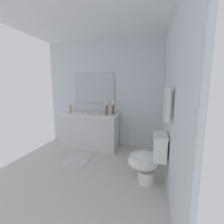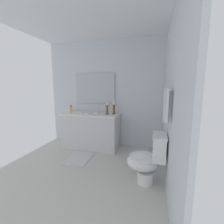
% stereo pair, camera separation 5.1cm
% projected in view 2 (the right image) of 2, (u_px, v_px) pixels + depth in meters
% --- Properties ---
extents(floor, '(2.66, 2.76, 0.02)m').
position_uv_depth(floor, '(81.00, 170.00, 2.65)').
color(floor, beige).
rests_on(floor, ground).
extents(wall_back, '(2.66, 0.04, 2.45)m').
position_uv_depth(wall_back, '(171.00, 100.00, 2.10)').
color(wall_back, silver).
rests_on(wall_back, ground).
extents(wall_left, '(0.04, 2.76, 2.45)m').
position_uv_depth(wall_left, '(104.00, 94.00, 3.72)').
color(wall_left, silver).
rests_on(wall_left, ground).
extents(ceiling, '(2.66, 2.76, 0.02)m').
position_uv_depth(ceiling, '(75.00, 12.00, 2.25)').
color(ceiling, white).
extents(vanity_cabinet, '(0.58, 1.29, 0.80)m').
position_uv_depth(vanity_cabinet, '(91.00, 130.00, 3.60)').
color(vanity_cabinet, silver).
rests_on(vanity_cabinet, ground).
extents(sink_basin, '(0.40, 0.40, 0.24)m').
position_uv_depth(sink_basin, '(91.00, 115.00, 3.54)').
color(sink_basin, white).
rests_on(sink_basin, vanity_cabinet).
extents(mirror, '(0.02, 0.97, 0.71)m').
position_uv_depth(mirror, '(95.00, 88.00, 3.71)').
color(mirror, silver).
extents(candle_holder_tall, '(0.09, 0.09, 0.30)m').
position_uv_depth(candle_holder_tall, '(114.00, 107.00, 3.44)').
color(candle_holder_tall, brown).
rests_on(candle_holder_tall, vanity_cabinet).
extents(candle_holder_short, '(0.09, 0.09, 0.27)m').
position_uv_depth(candle_holder_short, '(107.00, 108.00, 3.40)').
color(candle_holder_short, brown).
rests_on(candle_holder_short, vanity_cabinet).
extents(soap_bottle, '(0.06, 0.06, 0.18)m').
position_uv_depth(soap_bottle, '(71.00, 110.00, 3.63)').
color(soap_bottle, '#E5B259').
rests_on(soap_bottle, vanity_cabinet).
extents(toilet, '(0.39, 0.54, 0.75)m').
position_uv_depth(toilet, '(147.00, 159.00, 2.24)').
color(toilet, white).
rests_on(toilet, ground).
extents(towel_bar, '(0.65, 0.02, 0.02)m').
position_uv_depth(towel_bar, '(168.00, 90.00, 1.94)').
color(towel_bar, silver).
extents(towel_near_vanity, '(0.19, 0.03, 0.47)m').
position_uv_depth(towel_near_vanity, '(165.00, 105.00, 2.14)').
color(towel_near_vanity, white).
rests_on(towel_near_vanity, towel_bar).
extents(towel_center, '(0.19, 0.03, 0.39)m').
position_uv_depth(towel_center, '(167.00, 105.00, 1.82)').
color(towel_center, white).
rests_on(towel_center, towel_bar).
extents(bath_mat, '(0.60, 0.44, 0.02)m').
position_uv_depth(bath_mat, '(79.00, 158.00, 3.07)').
color(bath_mat, silver).
rests_on(bath_mat, ground).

